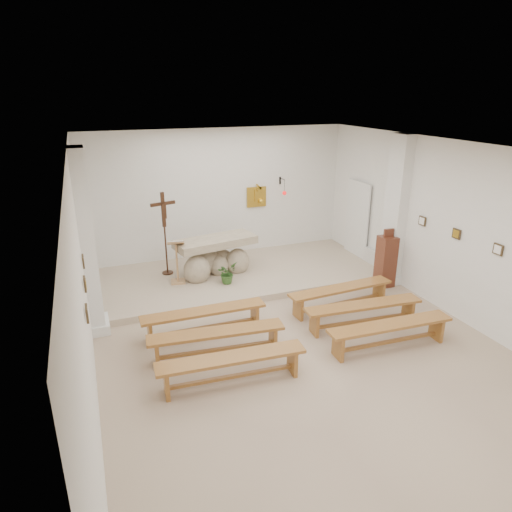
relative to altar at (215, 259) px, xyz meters
name	(u,v)px	position (x,y,z in m)	size (l,w,h in m)	color
ground	(300,348)	(0.55, -3.59, -0.54)	(7.00, 10.00, 0.00)	#C5AC8E
wall_left	(83,287)	(-2.94, -3.59, 1.21)	(0.02, 10.00, 3.50)	white
wall_right	(465,235)	(4.04, -3.59, 1.21)	(0.02, 10.00, 3.50)	white
wall_back	(219,196)	(0.55, 1.40, 1.21)	(7.00, 0.02, 3.50)	white
ceiling	(307,152)	(0.55, -3.59, 2.95)	(7.00, 10.00, 0.02)	silver
sanctuary_platform	(238,275)	(0.55, -0.09, -0.46)	(6.98, 3.00, 0.15)	#B7A38D
pilaster_left	(88,245)	(-2.82, -1.59, 1.21)	(0.26, 0.55, 3.50)	white
pilaster_right	(396,211)	(3.92, -1.59, 1.21)	(0.26, 0.55, 3.50)	white
gold_wall_relief	(256,197)	(1.60, 1.37, 1.11)	(0.55, 0.04, 0.55)	gold
sanctuary_lamp	(284,191)	(2.30, 1.12, 1.27)	(0.11, 0.36, 0.44)	black
station_frame_left_front	(87,313)	(-2.92, -4.39, 1.18)	(0.03, 0.20, 0.20)	#3C2D1A
station_frame_left_mid	(85,284)	(-2.92, -3.39, 1.18)	(0.03, 0.20, 0.20)	#3C2D1A
station_frame_left_rear	(83,261)	(-2.92, -2.39, 1.18)	(0.03, 0.20, 0.20)	#3C2D1A
station_frame_right_front	(498,249)	(4.02, -4.39, 1.18)	(0.03, 0.20, 0.20)	#3C2D1A
station_frame_right_mid	(457,234)	(4.02, -3.39, 1.18)	(0.03, 0.20, 0.20)	#3C2D1A
station_frame_right_rear	(422,221)	(4.02, -2.39, 1.18)	(0.03, 0.20, 0.20)	#3C2D1A
radiator_left	(93,303)	(-2.88, -0.89, -0.27)	(0.10, 0.85, 0.52)	silver
radiator_right	(374,261)	(3.98, -0.89, -0.27)	(0.10, 0.85, 0.52)	silver
altar	(215,259)	(0.00, 0.00, 0.00)	(2.05, 1.10, 1.00)	#BBAC8E
lectern	(177,261)	(-0.97, -0.20, 0.14)	(0.43, 0.38, 1.08)	tan
crucifix_stand	(165,228)	(-1.09, 0.44, 0.78)	(0.60, 0.27, 2.02)	#372211
potted_plant	(227,273)	(0.10, -0.64, -0.14)	(0.45, 0.39, 0.50)	#305923
donation_pedestal	(386,261)	(3.65, -1.77, 0.08)	(0.39, 0.39, 1.41)	#5F2C1B
bench_left_front	(204,316)	(-0.93, -2.48, -0.16)	(2.37, 0.40, 0.50)	#A06C2E
bench_right_front	(341,293)	(2.03, -2.48, -0.16)	(2.39, 0.53, 0.50)	#A06C2E
bench_left_second	(217,337)	(-0.93, -3.32, -0.16)	(2.39, 0.61, 0.50)	#A06C2E
bench_right_second	(363,310)	(2.03, -3.32, -0.16)	(2.39, 0.56, 0.50)	#A06C2E
bench_left_third	(232,363)	(-0.93, -4.17, -0.16)	(2.39, 0.53, 0.50)	#A06C2E
bench_right_third	(390,330)	(2.03, -4.17, -0.16)	(2.38, 0.48, 0.50)	#A06C2E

